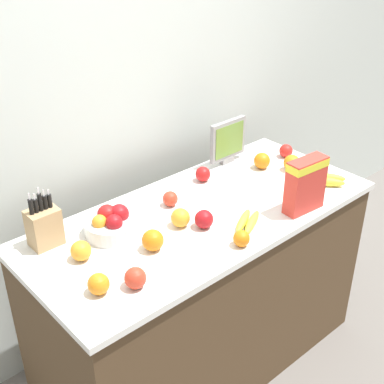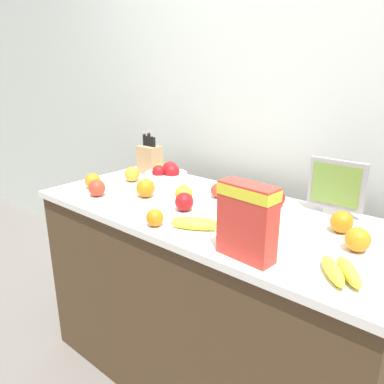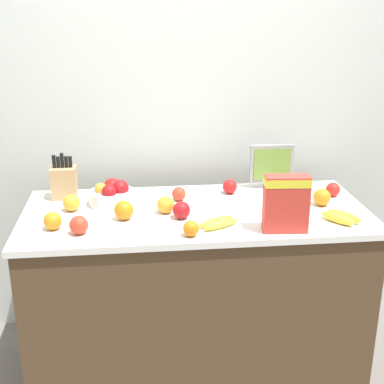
# 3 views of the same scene
# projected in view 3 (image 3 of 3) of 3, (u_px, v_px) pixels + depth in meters

# --- Properties ---
(ground_plane) EXTENTS (14.00, 14.00, 0.00)m
(ground_plane) POSITION_uv_depth(u_px,v_px,m) (195.00, 369.00, 2.85)
(ground_plane) COLOR slate
(wall_back) EXTENTS (9.00, 0.06, 2.60)m
(wall_back) POSITION_uv_depth(u_px,v_px,m) (184.00, 107.00, 2.96)
(wall_back) COLOR silver
(wall_back) RESTS_ON ground_plane
(counter) EXTENTS (1.64, 0.73, 0.91)m
(counter) POSITION_uv_depth(u_px,v_px,m) (196.00, 294.00, 2.70)
(counter) COLOR #4C3823
(counter) RESTS_ON ground_plane
(knife_block) EXTENTS (0.12, 0.10, 0.27)m
(knife_block) POSITION_uv_depth(u_px,v_px,m) (64.00, 182.00, 2.68)
(knife_block) COLOR tan
(knife_block) RESTS_ON counter
(small_monitor) EXTENTS (0.23, 0.03, 0.24)m
(small_monitor) POSITION_uv_depth(u_px,v_px,m) (271.00, 165.00, 2.81)
(small_monitor) COLOR gray
(small_monitor) RESTS_ON counter
(cereal_box) EXTENTS (0.20, 0.09, 0.25)m
(cereal_box) POSITION_uv_depth(u_px,v_px,m) (286.00, 201.00, 2.27)
(cereal_box) COLOR red
(cereal_box) RESTS_ON counter
(fruit_bowl) EXTENTS (0.22, 0.22, 0.12)m
(fruit_bowl) POSITION_uv_depth(u_px,v_px,m) (112.00, 194.00, 2.61)
(fruit_bowl) COLOR silver
(fruit_bowl) RESTS_ON counter
(banana_bunch_left) EXTENTS (0.18, 0.19, 0.04)m
(banana_bunch_left) POSITION_uv_depth(u_px,v_px,m) (341.00, 217.00, 2.41)
(banana_bunch_left) COLOR yellow
(banana_bunch_left) RESTS_ON counter
(banana_bunch_right) EXTENTS (0.20, 0.15, 0.04)m
(banana_bunch_right) POSITION_uv_depth(u_px,v_px,m) (218.00, 223.00, 2.36)
(banana_bunch_right) COLOR yellow
(banana_bunch_right) RESTS_ON counter
(apple_by_knife_block) EXTENTS (0.08, 0.08, 0.08)m
(apple_by_knife_block) POSITION_uv_depth(u_px,v_px,m) (79.00, 225.00, 2.28)
(apple_by_knife_block) COLOR red
(apple_by_knife_block) RESTS_ON counter
(apple_near_bananas) EXTENTS (0.07, 0.07, 0.07)m
(apple_near_bananas) POSITION_uv_depth(u_px,v_px,m) (230.00, 187.00, 2.76)
(apple_near_bananas) COLOR red
(apple_near_bananas) RESTS_ON counter
(apple_rightmost) EXTENTS (0.07, 0.07, 0.07)m
(apple_rightmost) POSITION_uv_depth(u_px,v_px,m) (179.00, 194.00, 2.66)
(apple_rightmost) COLOR red
(apple_rightmost) RESTS_ON counter
(apple_front) EXTENTS (0.07, 0.07, 0.07)m
(apple_front) POSITION_uv_depth(u_px,v_px,m) (333.00, 189.00, 2.72)
(apple_front) COLOR red
(apple_front) RESTS_ON counter
(apple_rear) EXTENTS (0.08, 0.08, 0.08)m
(apple_rear) POSITION_uv_depth(u_px,v_px,m) (181.00, 210.00, 2.44)
(apple_rear) COLOR #A31419
(apple_rear) RESTS_ON counter
(orange_front_center) EXTENTS (0.08, 0.08, 0.08)m
(orange_front_center) POSITION_uv_depth(u_px,v_px,m) (296.00, 190.00, 2.70)
(orange_front_center) COLOR orange
(orange_front_center) RESTS_ON counter
(orange_mid_left) EXTENTS (0.08, 0.08, 0.08)m
(orange_mid_left) POSITION_uv_depth(u_px,v_px,m) (322.00, 197.00, 2.59)
(orange_mid_left) COLOR orange
(orange_mid_left) RESTS_ON counter
(orange_front_right) EXTENTS (0.08, 0.08, 0.08)m
(orange_front_right) POSITION_uv_depth(u_px,v_px,m) (166.00, 205.00, 2.50)
(orange_front_right) COLOR orange
(orange_front_right) RESTS_ON counter
(orange_front_left) EXTENTS (0.07, 0.07, 0.07)m
(orange_front_left) POSITION_uv_depth(u_px,v_px,m) (191.00, 229.00, 2.26)
(orange_front_left) COLOR orange
(orange_front_left) RESTS_ON counter
(orange_back_center) EXTENTS (0.09, 0.09, 0.09)m
(orange_back_center) POSITION_uv_depth(u_px,v_px,m) (124.00, 210.00, 2.43)
(orange_back_center) COLOR orange
(orange_back_center) RESTS_ON counter
(orange_mid_right) EXTENTS (0.08, 0.08, 0.08)m
(orange_mid_right) POSITION_uv_depth(u_px,v_px,m) (71.00, 203.00, 2.53)
(orange_mid_right) COLOR orange
(orange_mid_right) RESTS_ON counter
(orange_near_bowl) EXTENTS (0.08, 0.08, 0.08)m
(orange_near_bowl) POSITION_uv_depth(u_px,v_px,m) (53.00, 221.00, 2.32)
(orange_near_bowl) COLOR orange
(orange_near_bowl) RESTS_ON counter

